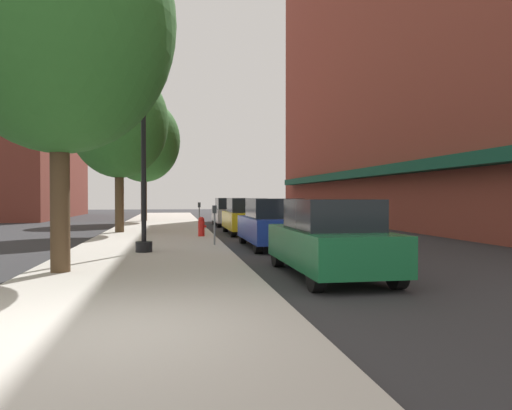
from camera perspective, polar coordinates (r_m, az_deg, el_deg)
name	(u,v)px	position (r m, az deg, el deg)	size (l,w,h in m)	color
ground_plane	(240,231)	(24.19, -1.90, -3.11)	(90.00, 90.00, 0.00)	#2D2D30
sidewalk_slab	(159,230)	(24.97, -11.36, -2.86)	(4.80, 50.00, 0.12)	#B7B2A8
building_right_brick	(407,33)	(32.95, 17.45, 18.82)	(6.80, 40.00, 23.75)	brown
building_far_background	(31,93)	(45.32, -25.10, 11.90)	(6.80, 18.00, 20.84)	brown
lamppost	(144,145)	(14.35, -13.17, 6.90)	(0.48, 0.48, 5.90)	black
fire_hydrant	(201,226)	(19.68, -6.48, -2.53)	(0.33, 0.26, 0.79)	red
parking_meter_near	(199,211)	(25.60, -6.73, -0.77)	(0.14, 0.09, 1.31)	slate
parking_meter_far	(214,220)	(16.06, -4.94, -1.77)	(0.14, 0.09, 1.31)	slate
tree_near	(144,141)	(33.38, -13.15, 7.42)	(4.84, 4.84, 8.17)	#4C3823
tree_mid	(119,122)	(22.94, -15.90, 9.42)	(4.41, 4.41, 7.54)	#4C3823
tree_far	(59,20)	(11.62, -22.30, 19.59)	(4.90, 4.90, 8.15)	#4C3823
car_green	(330,239)	(10.44, 8.71, -4.00)	(1.80, 4.30, 1.66)	black
car_blue	(273,224)	(16.23, 1.98, -2.23)	(1.80, 4.30, 1.66)	black
car_yellow	(246,217)	(22.19, -1.20, -1.38)	(1.80, 4.30, 1.66)	black
car_silver	(230,212)	(28.62, -3.13, -0.87)	(1.80, 4.30, 1.66)	black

